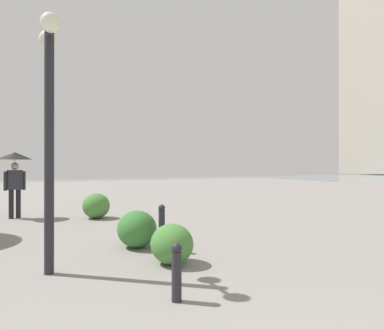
{
  "coord_description": "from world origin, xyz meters",
  "views": [
    {
      "loc": [
        -0.09,
        1.19,
        1.62
      ],
      "look_at": [
        10.7,
        -4.05,
        1.65
      ],
      "focal_mm": 31.5,
      "sensor_mm": 36.0,
      "label": 1
    }
  ],
  "objects": [
    {
      "name": "bollard_mid",
      "position": [
        5.83,
        -1.06,
        0.46
      ],
      "size": [
        0.13,
        0.13,
        0.89
      ],
      "color": "#232328",
      "rests_on": "ground"
    },
    {
      "name": "lamppost",
      "position": [
        5.37,
        0.91,
        2.53
      ],
      "size": [
        0.98,
        0.28,
        3.77
      ],
      "color": "#232328",
      "rests_on": "ground"
    },
    {
      "name": "building_highrise",
      "position": [
        43.34,
        -61.94,
        19.1
      ],
      "size": [
        12.12,
        10.41,
        40.27
      ],
      "color": "#B2A899",
      "rests_on": "ground"
    },
    {
      "name": "shrub_low",
      "position": [
        10.46,
        -0.67,
        0.38
      ],
      "size": [
        0.9,
        0.81,
        0.77
      ],
      "color": "#477F38",
      "rests_on": "ground"
    },
    {
      "name": "bollard_near",
      "position": [
        3.6,
        -0.4,
        0.37
      ],
      "size": [
        0.13,
        0.13,
        0.7
      ],
      "color": "#232328",
      "rests_on": "ground"
    },
    {
      "name": "pedestrian",
      "position": [
        11.56,
        1.58,
        1.6
      ],
      "size": [
        1.0,
        1.0,
        2.03
      ],
      "color": "black",
      "rests_on": "ground"
    },
    {
      "name": "shrub_wide",
      "position": [
        5.04,
        -0.94,
        0.33
      ],
      "size": [
        0.77,
        0.7,
        0.66
      ],
      "color": "#477F38",
      "rests_on": "ground"
    },
    {
      "name": "shrub_round",
      "position": [
        6.38,
        -0.74,
        0.36
      ],
      "size": [
        0.85,
        0.77,
        0.73
      ],
      "color": "#387533",
      "rests_on": "ground"
    }
  ]
}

